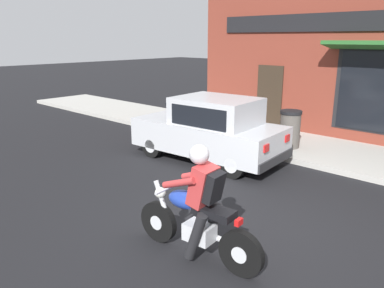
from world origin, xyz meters
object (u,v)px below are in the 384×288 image
Objects in this scene: car_hatchback at (210,130)px; motorcycle_with_rider at (198,212)px; fire_hydrant at (196,113)px; trash_bin at (290,129)px.

motorcycle_with_rider is at bearing -142.43° from car_hatchback.
fire_hydrant is (2.10, 2.31, -0.19)m from car_hatchback.
trash_bin is at bearing -31.04° from car_hatchback.
fire_hydrant is at bearing 86.85° from trash_bin.
car_hatchback reaches higher than trash_bin.
trash_bin is (5.34, 1.49, -0.04)m from motorcycle_with_rider.
fire_hydrant is at bearing 41.82° from motorcycle_with_rider.
motorcycle_with_rider is 2.30× the size of fire_hydrant.
motorcycle_with_rider is 4.33m from car_hatchback.
trash_bin is (1.91, -1.15, -0.13)m from car_hatchback.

